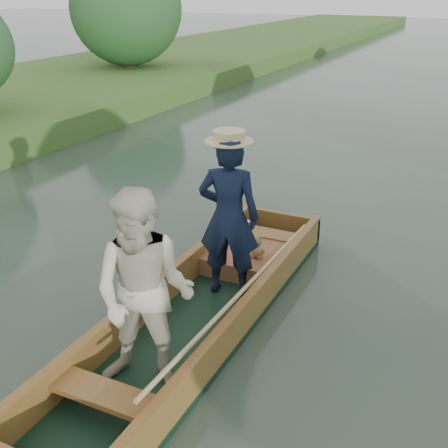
% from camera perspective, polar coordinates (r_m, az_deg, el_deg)
% --- Properties ---
extents(ground, '(120.00, 120.00, 0.00)m').
position_cam_1_polar(ground, '(6.09, -2.50, -10.28)').
color(ground, '#283D30').
rests_on(ground, ground).
extents(trees_far, '(23.02, 13.77, 4.48)m').
position_cam_1_polar(trees_far, '(13.54, 11.26, 19.03)').
color(trees_far, '#47331E').
rests_on(trees_far, ground).
extents(punt, '(1.16, 5.00, 1.95)m').
position_cam_1_polar(punt, '(5.55, -3.37, -5.51)').
color(punt, black).
rests_on(punt, ground).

